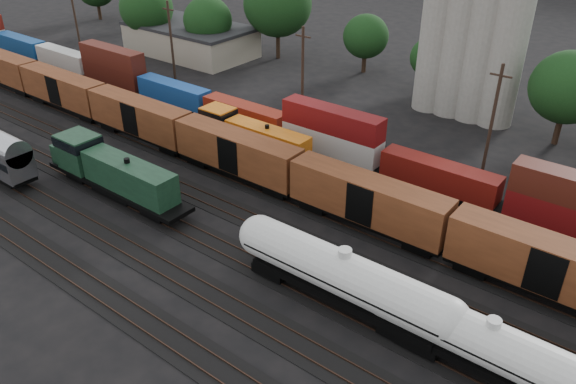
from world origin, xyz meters
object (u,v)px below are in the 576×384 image
Objects in this scene: green_locomotive at (109,170)px; tank_car_a at (343,276)px; orange_locomotive at (247,135)px; grain_silo at (471,29)px.

tank_car_a is (27.26, -0.00, 0.16)m from green_locomotive.
green_locomotive is at bearing 180.00° from tank_car_a.
orange_locomotive is (-22.47, 15.00, -0.46)m from tank_car_a.
green_locomotive is 0.64× the size of grain_silo.
orange_locomotive is (4.79, 15.00, -0.30)m from green_locomotive.
grain_silo is (14.09, 26.00, 8.78)m from orange_locomotive.
tank_car_a is 27.02m from orange_locomotive.
grain_silo is at bearing 61.55° from orange_locomotive.
green_locomotive is at bearing -114.73° from grain_silo.
tank_car_a is 42.67m from grain_silo.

